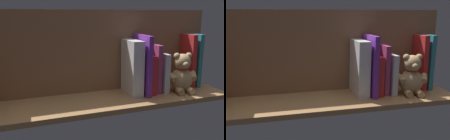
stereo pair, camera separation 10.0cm
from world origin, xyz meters
TOP-DOWN VIEW (x-y plane):
  - ground_plane at (0.00, 0.00)cm, footprint 106.72×27.22cm
  - shelf_back_panel at (0.00, -11.36)cm, footprint 106.72×1.50cm
  - book_0 at (-45.43, -4.53)cm, footprint 2.12×11.37cm
  - book_1 at (-42.28, -4.84)cm, footprint 3.19×10.74cm
  - teddy_bear at (-34.01, 2.42)cm, footprint 14.79×13.14cm
  - book_2 at (-25.12, -2.87)cm, footprint 2.55×14.69cm
  - book_3 at (-21.81, -3.43)cm, footprint 2.34×13.57cm
  - book_4 at (-18.42, -2.82)cm, footprint 2.69×14.78cm
  - book_5 at (-15.16, -1.79)cm, footprint 2.08×16.84cm
  - dictionary_thick_white at (-10.63, -2.72)cm, footprint 5.22×14.78cm

SIDE VIEW (x-z plane):
  - ground_plane at x=0.00cm, z-range -2.20..0.00cm
  - teddy_bear at x=-34.01cm, z-range -1.11..17.41cm
  - book_4 at x=-18.42cm, z-range 0.00..17.79cm
  - book_2 at x=-25.12cm, z-range 0.00..18.26cm
  - book_3 at x=-21.81cm, z-range 0.00..22.32cm
  - dictionary_thick_white at x=-10.63cm, z-range 0.00..24.69cm
  - book_1 at x=-42.28cm, z-range -0.03..26.27cm
  - book_0 at x=-45.43cm, z-range 0.00..26.37cm
  - book_5 at x=-15.16cm, z-range 0.00..26.94cm
  - shelf_back_panel at x=0.00cm, z-range 0.00..37.85cm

